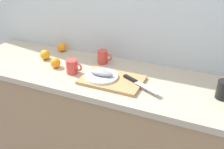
{
  "coord_description": "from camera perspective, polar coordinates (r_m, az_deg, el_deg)",
  "views": [
    {
      "loc": [
        0.76,
        -1.36,
        1.68
      ],
      "look_at": [
        0.19,
        -0.07,
        0.95
      ],
      "focal_mm": 39.6,
      "sensor_mm": 36.0,
      "label": 1
    }
  ],
  "objects": [
    {
      "name": "cutting_board",
      "position": [
        1.6,
        0.0,
        -1.27
      ],
      "size": [
        0.4,
        0.26,
        0.02
      ],
      "primitive_type": "cube",
      "color": "tan",
      "rests_on": "kitchen_counter"
    },
    {
      "name": "chef_knife",
      "position": [
        1.55,
        5.59,
        -1.67
      ],
      "size": [
        0.27,
        0.16,
        0.02
      ],
      "rotation": [
        0.0,
        0.0,
        -0.46
      ],
      "color": "silver",
      "rests_on": "cutting_board"
    },
    {
      "name": "white_plate",
      "position": [
        1.61,
        -2.44,
        -0.36
      ],
      "size": [
        0.22,
        0.22,
        0.01
      ],
      "primitive_type": "cylinder",
      "color": "white",
      "rests_on": "cutting_board"
    },
    {
      "name": "back_wall",
      "position": [
        1.9,
        -0.55,
        14.3
      ],
      "size": [
        3.2,
        0.05,
        2.5
      ],
      "primitive_type": "cube",
      "color": "silver",
      "rests_on": "ground_plane"
    },
    {
      "name": "orange_2",
      "position": [
        2.11,
        -11.52,
        6.19
      ],
      "size": [
        0.07,
        0.07,
        0.07
      ],
      "primitive_type": "sphere",
      "color": "orange",
      "rests_on": "kitchen_counter"
    },
    {
      "name": "coffee_mug_2",
      "position": [
        1.71,
        -9.16,
        1.82
      ],
      "size": [
        0.12,
        0.08,
        0.1
      ],
      "color": "#CC3F38",
      "rests_on": "kitchen_counter"
    },
    {
      "name": "fish_fillet",
      "position": [
        1.6,
        -2.46,
        0.44
      ],
      "size": [
        0.16,
        0.07,
        0.04
      ],
      "primitive_type": "ellipsoid",
      "color": "gray",
      "rests_on": "white_plate"
    },
    {
      "name": "coffee_mug_0",
      "position": [
        1.55,
        24.54,
        -3.26
      ],
      "size": [
        0.12,
        0.08,
        0.11
      ],
      "color": "black",
      "rests_on": "kitchen_counter"
    },
    {
      "name": "kitchen_counter",
      "position": [
        1.98,
        -4.39,
        -11.01
      ],
      "size": [
        2.0,
        0.6,
        0.9
      ],
      "color": "#9E7A56",
      "rests_on": "ground_plane"
    },
    {
      "name": "orange_1",
      "position": [
        1.98,
        -15.2,
        4.42
      ],
      "size": [
        0.08,
        0.08,
        0.08
      ],
      "primitive_type": "sphere",
      "color": "orange",
      "rests_on": "kitchen_counter"
    },
    {
      "name": "orange_0",
      "position": [
        1.82,
        -12.93,
        2.64
      ],
      "size": [
        0.07,
        0.07,
        0.07
      ],
      "primitive_type": "sphere",
      "color": "orange",
      "rests_on": "kitchen_counter"
    },
    {
      "name": "coffee_mug_1",
      "position": [
        1.84,
        -2.1,
        4.08
      ],
      "size": [
        0.11,
        0.07,
        0.1
      ],
      "color": "#CC3F38",
      "rests_on": "kitchen_counter"
    }
  ]
}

